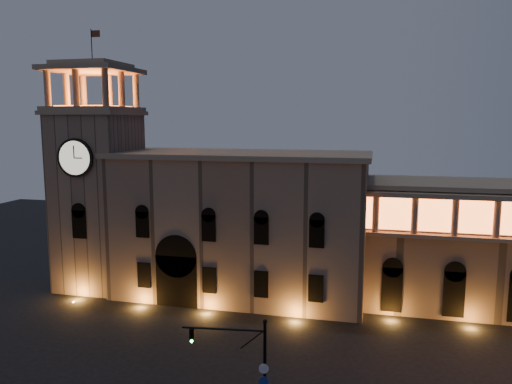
% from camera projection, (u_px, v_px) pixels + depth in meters
% --- Properties ---
extents(government_building, '(30.80, 12.80, 17.60)m').
position_uv_depth(government_building, '(240.00, 224.00, 60.76)').
color(government_building, '#896D5A').
rests_on(government_building, ground).
extents(clock_tower, '(9.80, 9.80, 32.40)m').
position_uv_depth(clock_tower, '(98.00, 190.00, 63.55)').
color(clock_tower, '#896D5A').
rests_on(clock_tower, ground).
extents(traffic_light, '(5.96, 1.18, 8.22)m').
position_uv_depth(traffic_light, '(250.00, 373.00, 33.98)').
color(traffic_light, black).
rests_on(traffic_light, ground).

